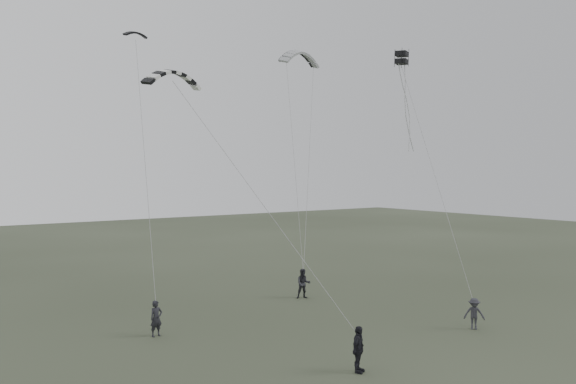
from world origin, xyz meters
TOP-DOWN VIEW (x-y plane):
  - ground at (0.00, 0.00)m, footprint 140.00×140.00m
  - flyer_left at (-6.23, 6.47)m, footprint 0.66×0.49m
  - flyer_right at (4.00, 8.81)m, footprint 1.08×1.00m
  - flyer_center at (-1.79, -2.39)m, footprint 1.11×0.88m
  - flyer_far at (6.73, -1.26)m, footprint 1.08×1.10m
  - kite_dark_small at (-4.61, 13.23)m, footprint 1.37×0.63m
  - kite_pale_large at (8.37, 15.08)m, footprint 3.57×1.66m
  - kite_striped at (-5.63, 5.79)m, footprint 2.84×1.27m
  - kite_box at (7.84, 4.62)m, footprint 0.88×0.89m

SIDE VIEW (x-z plane):
  - ground at x=0.00m, z-range 0.00..0.00m
  - flyer_far at x=6.73m, z-range 0.00..1.51m
  - flyer_left at x=-6.23m, z-range 0.00..1.66m
  - flyer_center at x=-1.79m, z-range 0.00..1.76m
  - flyer_right at x=4.00m, z-range 0.00..1.77m
  - kite_striped at x=-5.63m, z-range 11.47..12.70m
  - kite_box at x=7.84m, z-range 13.72..14.47m
  - kite_dark_small at x=-4.61m, z-range 15.20..15.76m
  - kite_pale_large at x=8.37m, z-range 15.48..17.11m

